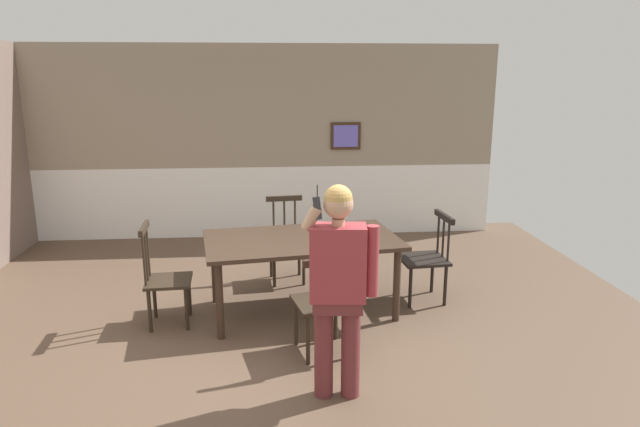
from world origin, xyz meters
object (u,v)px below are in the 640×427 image
object	(u,v)px
chair_by_doorway	(164,278)
person_figure	(339,280)
chair_near_window	(286,241)
chair_at_table_head	(324,303)
chair_opposite_corner	(426,258)
dining_table	(302,246)

from	to	relation	value
chair_by_doorway	person_figure	bearing A→B (deg)	43.91
chair_near_window	chair_at_table_head	size ratio (longest dim) A/B	1.05
chair_by_doorway	chair_at_table_head	bearing A→B (deg)	60.15
chair_at_table_head	chair_opposite_corner	world-z (taller)	chair_opposite_corner
chair_by_doorway	chair_opposite_corner	size ratio (longest dim) A/B	1.06
chair_near_window	person_figure	size ratio (longest dim) A/B	0.60
chair_near_window	dining_table	bearing A→B (deg)	92.30
dining_table	person_figure	bearing A→B (deg)	-83.43
chair_opposite_corner	person_figure	bearing A→B (deg)	142.26
dining_table	chair_near_window	world-z (taller)	chair_near_window
chair_near_window	chair_at_table_head	xyz separation A→B (m)	(0.27, -1.82, -0.00)
dining_table	person_figure	size ratio (longest dim) A/B	1.25
chair_near_window	chair_opposite_corner	size ratio (longest dim) A/B	1.04
dining_table	chair_at_table_head	xyz separation A→B (m)	(0.14, -0.91, -0.23)
dining_table	chair_at_table_head	bearing A→B (deg)	-81.51
chair_by_doorway	chair_opposite_corner	bearing A→B (deg)	94.69
chair_at_table_head	chair_by_doorway	bearing A→B (deg)	140.89
chair_at_table_head	person_figure	distance (m)	0.80
chair_by_doorway	person_figure	world-z (taller)	person_figure
dining_table	chair_at_table_head	distance (m)	0.95
chair_near_window	chair_opposite_corner	world-z (taller)	chair_near_window
dining_table	chair_by_doorway	world-z (taller)	chair_by_doorway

